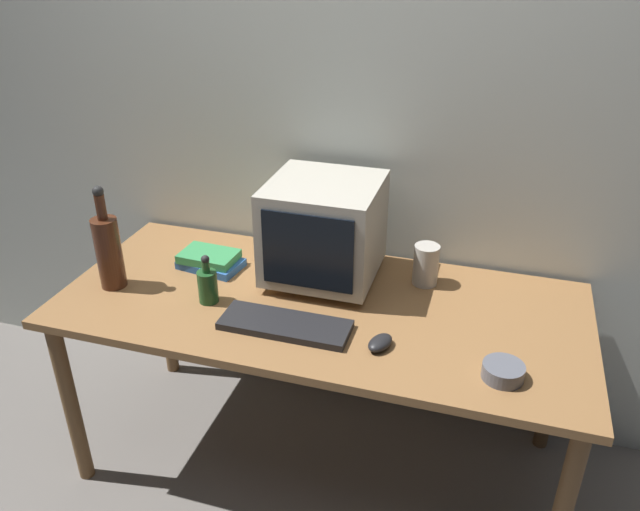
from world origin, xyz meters
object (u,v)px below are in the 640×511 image
Objects in this scene: book_stack at (210,260)px; metal_canister at (426,265)px; bottle_tall at (108,250)px; bottle_short at (208,285)px; crt_monitor at (324,230)px; computer_mouse at (380,343)px; cd_spindle at (503,371)px; keyboard at (285,325)px.

book_stack is 0.80m from metal_canister.
bottle_tall is 1.55× the size of book_stack.
bottle_tall is 2.15× the size of bottle_short.
crt_monitor is at bearing 39.48° from bottle_short.
computer_mouse is 0.56× the size of bottle_short.
computer_mouse is at bearing 173.88° from cd_spindle.
cd_spindle is 0.55m from metal_canister.
book_stack is at bearing 143.83° from keyboard.
book_stack is at bearing -171.59° from metal_canister.
computer_mouse is 0.83× the size of cd_spindle.
cd_spindle is (1.08, -0.35, -0.01)m from book_stack.
book_stack is at bearing -173.24° from crt_monitor.
keyboard is (-0.03, -0.35, -0.18)m from crt_monitor.
bottle_short is at bearing 0.31° from bottle_tall.
computer_mouse is at bearing -51.52° from crt_monitor.
crt_monitor is at bearing -169.61° from metal_canister.
bottle_tall is at bearing 174.63° from cd_spindle.
book_stack is (-0.10, 0.22, -0.04)m from bottle_short.
cd_spindle reaches higher than keyboard.
computer_mouse is 0.37m from cd_spindle.
cd_spindle is at bearing 14.52° from computer_mouse.
book_stack reaches higher than keyboard.
metal_canister is at bearing 8.41° from book_stack.
crt_monitor is at bearing 148.41° from cd_spindle.
crt_monitor reaches higher than metal_canister.
keyboard is at bearing -36.17° from book_stack.
bottle_tall reaches higher than keyboard.
keyboard is 0.57m from metal_canister.
crt_monitor reaches higher than keyboard.
bottle_short is 0.25m from book_stack.
book_stack is (0.27, 0.22, -0.11)m from bottle_tall.
book_stack reaches higher than computer_mouse.
cd_spindle reaches higher than computer_mouse.
bottle_tall is (-0.99, 0.09, 0.13)m from computer_mouse.
crt_monitor reaches higher than book_stack.
bottle_tall is 0.38m from bottle_short.
metal_canister is (0.36, 0.07, -0.12)m from crt_monitor.
crt_monitor reaches higher than cd_spindle.
cd_spindle is at bearing -17.90° from book_stack.
keyboard is at bearing -6.27° from bottle_tall.
cd_spindle is at bearing -5.37° from bottle_tall.
keyboard is at bearing -94.11° from crt_monitor.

